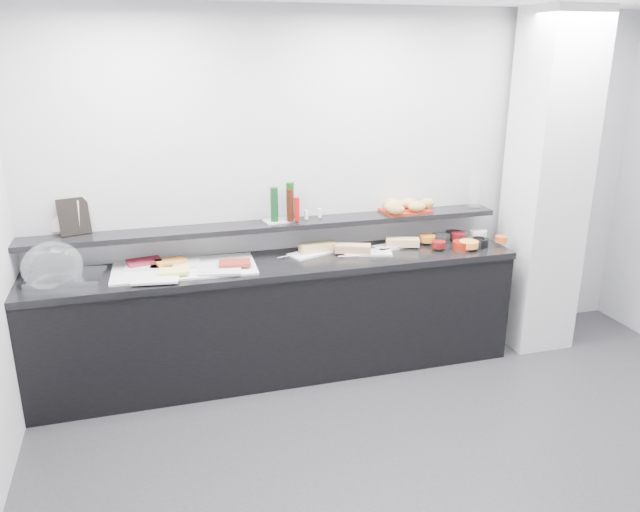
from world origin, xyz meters
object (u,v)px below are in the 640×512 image
object	(u,v)px
sandwich_plate_mid	(368,252)
carafe	(475,190)
cloche_base	(66,277)
framed_print	(74,217)
bread_tray	(405,211)
condiment_tray	(280,220)

from	to	relation	value
sandwich_plate_mid	carafe	xyz separation A→B (m)	(0.97, 0.16, 0.39)
cloche_base	sandwich_plate_mid	world-z (taller)	cloche_base
framed_print	carafe	distance (m)	3.07
bread_tray	carafe	xyz separation A→B (m)	(0.59, -0.05, 0.14)
cloche_base	carafe	bearing A→B (deg)	11.25
sandwich_plate_mid	framed_print	bearing A→B (deg)	-171.69
cloche_base	carafe	size ratio (longest dim) A/B	1.60
condiment_tray	bread_tray	bearing A→B (deg)	-8.66
sandwich_plate_mid	condiment_tray	world-z (taller)	condiment_tray
framed_print	bread_tray	distance (m)	2.49
cloche_base	bread_tray	bearing A→B (deg)	13.02
cloche_base	framed_print	bearing A→B (deg)	82.02
framed_print	bread_tray	size ratio (longest dim) A/B	0.70
cloche_base	condiment_tray	xyz separation A→B (m)	(1.53, 0.18, 0.24)
bread_tray	carafe	distance (m)	0.60
framed_print	condiment_tray	bearing A→B (deg)	-18.74
framed_print	condiment_tray	xyz separation A→B (m)	(1.46, -0.06, -0.12)
sandwich_plate_mid	framed_print	world-z (taller)	framed_print
cloche_base	sandwich_plate_mid	xyz separation A→B (m)	(2.17, -0.02, -0.01)
sandwich_plate_mid	framed_print	xyz separation A→B (m)	(-2.10, 0.26, 0.37)
condiment_tray	bread_tray	size ratio (longest dim) A/B	0.65
cloche_base	bread_tray	distance (m)	2.58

